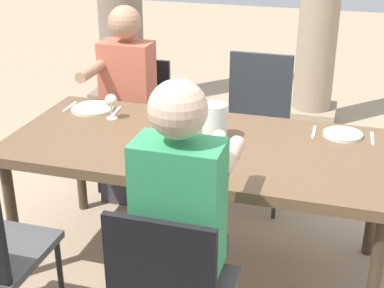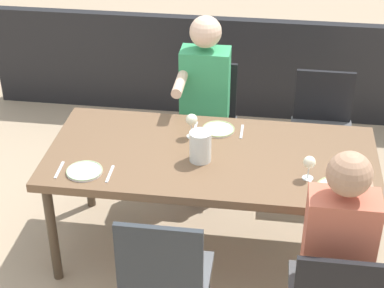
{
  "view_description": "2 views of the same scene",
  "coord_description": "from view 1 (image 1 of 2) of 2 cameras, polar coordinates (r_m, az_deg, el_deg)",
  "views": [
    {
      "loc": [
        0.72,
        -2.55,
        1.92
      ],
      "look_at": [
        -0.02,
        -0.08,
        0.78
      ],
      "focal_mm": 52.82,
      "sensor_mm": 36.0,
      "label": 1
    },
    {
      "loc": [
        -0.33,
        3.23,
        2.8
      ],
      "look_at": [
        0.13,
        -0.05,
        0.78
      ],
      "focal_mm": 59.8,
      "sensor_mm": 36.0,
      "label": 2
    }
  ],
  "objects": [
    {
      "name": "ground_plane",
      "position": [
        3.28,
        0.71,
        -11.98
      ],
      "size": [
        16.0,
        16.0,
        0.0
      ],
      "primitive_type": "plane",
      "color": "tan"
    },
    {
      "name": "dining_table",
      "position": [
        2.92,
        0.78,
        -0.93
      ],
      "size": [
        1.98,
        0.92,
        0.75
      ],
      "color": "brown",
      "rests_on": "ground"
    },
    {
      "name": "chair_west_north",
      "position": [
        3.97,
        -5.65,
        3.17
      ],
      "size": [
        0.44,
        0.44,
        0.87
      ],
      "color": "#4F4F50",
      "rests_on": "ground"
    },
    {
      "name": "chair_mid_north",
      "position": [
        3.75,
        6.46,
        2.48
      ],
      "size": [
        0.44,
        0.44,
        0.98
      ],
      "color": "#5B5E61",
      "rests_on": "ground"
    },
    {
      "name": "diner_woman_green",
      "position": [
        3.75,
        -6.87,
        4.64
      ],
      "size": [
        0.35,
        0.5,
        1.29
      ],
      "color": "#3F3F4C",
      "rests_on": "ground"
    },
    {
      "name": "diner_man_white",
      "position": [
        2.28,
        -0.77,
        -7.93
      ],
      "size": [
        0.35,
        0.5,
        1.33
      ],
      "color": "#3F3F4C",
      "rests_on": "ground"
    },
    {
      "name": "plate_0",
      "position": [
        3.39,
        -10.0,
        3.58
      ],
      "size": [
        0.25,
        0.25,
        0.02
      ],
      "color": "silver",
      "rests_on": "dining_table"
    },
    {
      "name": "wine_glass_0",
      "position": [
        3.2,
        -8.17,
        4.3
      ],
      "size": [
        0.07,
        0.07,
        0.14
      ],
      "color": "white",
      "rests_on": "dining_table"
    },
    {
      "name": "fork_0",
      "position": [
        3.46,
        -12.23,
        3.71
      ],
      "size": [
        0.02,
        0.17,
        0.01
      ],
      "primitive_type": "cube",
      "rotation": [
        0.0,
        0.0,
        0.04
      ],
      "color": "silver",
      "rests_on": "dining_table"
    },
    {
      "name": "spoon_0",
      "position": [
        3.33,
        -7.67,
        3.26
      ],
      "size": [
        0.03,
        0.17,
        0.01
      ],
      "primitive_type": "cube",
      "rotation": [
        0.0,
        0.0,
        0.11
      ],
      "color": "silver",
      "rests_on": "dining_table"
    },
    {
      "name": "plate_1",
      "position": [
        2.65,
        -1.14,
        -2.01
      ],
      "size": [
        0.21,
        0.21,
        0.02
      ],
      "color": "silver",
      "rests_on": "dining_table"
    },
    {
      "name": "wine_glass_1",
      "position": [
        2.65,
        2.76,
        0.55
      ],
      "size": [
        0.07,
        0.07,
        0.16
      ],
      "color": "white",
      "rests_on": "dining_table"
    },
    {
      "name": "fork_1",
      "position": [
        2.7,
        -4.18,
        -1.72
      ],
      "size": [
        0.02,
        0.17,
        0.01
      ],
      "primitive_type": "cube",
      "rotation": [
        0.0,
        0.0,
        -0.0
      ],
      "color": "silver",
      "rests_on": "dining_table"
    },
    {
      "name": "spoon_1",
      "position": [
        2.61,
        2.0,
        -2.54
      ],
      "size": [
        0.02,
        0.17,
        0.01
      ],
      "primitive_type": "cube",
      "rotation": [
        0.0,
        0.0,
        0.0
      ],
      "color": "silver",
      "rests_on": "dining_table"
    },
    {
      "name": "plate_2",
      "position": [
        3.08,
        14.99,
        0.98
      ],
      "size": [
        0.21,
        0.21,
        0.02
      ],
      "color": "white",
      "rests_on": "dining_table"
    },
    {
      "name": "fork_2",
      "position": [
        3.09,
        12.21,
        1.2
      ],
      "size": [
        0.02,
        0.17,
        0.01
      ],
      "primitive_type": "cube",
      "rotation": [
        0.0,
        0.0,
        0.02
      ],
      "color": "silver",
      "rests_on": "dining_table"
    },
    {
      "name": "spoon_2",
      "position": [
        3.08,
        17.75,
        0.55
      ],
      "size": [
        0.02,
        0.17,
        0.01
      ],
      "primitive_type": "cube",
      "rotation": [
        0.0,
        0.0,
        0.03
      ],
      "color": "silver",
      "rests_on": "dining_table"
    },
    {
      "name": "water_pitcher",
      "position": [
        2.92,
        2.3,
        2.11
      ],
      "size": [
        0.13,
        0.13,
        0.19
      ],
      "color": "white",
      "rests_on": "dining_table"
    }
  ]
}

